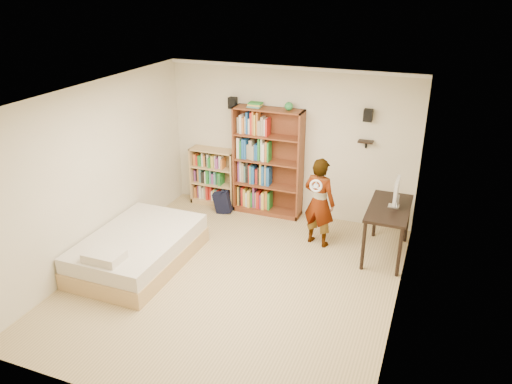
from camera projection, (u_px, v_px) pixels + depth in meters
ground at (235, 280)px, 7.27m from camera, size 4.50×5.00×0.01m
room_shell at (233, 167)px, 6.58m from camera, size 4.52×5.02×2.71m
crown_molding at (231, 98)px, 6.22m from camera, size 4.50×5.00×0.06m
speaker_left at (233, 103)px, 8.89m from camera, size 0.14×0.12×0.20m
speaker_right at (368, 115)px, 8.09m from camera, size 0.14×0.12×0.20m
wall_shelf at (366, 142)px, 8.27m from camera, size 0.25×0.16×0.02m
tall_bookshelf at (268, 163)px, 8.98m from camera, size 1.25×0.36×1.98m
low_bookshelf at (214, 177)px, 9.53m from camera, size 0.88×0.33×1.10m
computer_desk at (387, 231)px, 7.78m from camera, size 0.61×1.22×0.83m
imac at (395, 193)px, 7.54m from camera, size 0.10×0.45×0.44m
daybed at (138, 246)px, 7.58m from camera, size 1.35×2.08×0.61m
person at (319, 202)px, 7.98m from camera, size 0.62×0.49×1.49m
wii_wheel at (316, 186)px, 7.59m from camera, size 0.20×0.08×0.20m
navy_bag at (222, 202)px, 9.28m from camera, size 0.34×0.25×0.42m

